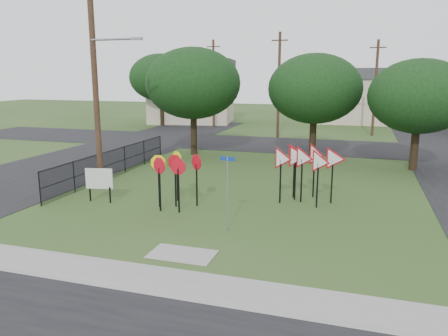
{
  "coord_description": "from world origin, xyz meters",
  "views": [
    {
      "loc": [
        4.98,
        -13.93,
        5.36
      ],
      "look_at": [
        -0.35,
        3.0,
        1.6
      ],
      "focal_mm": 35.0,
      "sensor_mm": 36.0,
      "label": 1
    }
  ],
  "objects_px": {
    "stop_sign_cluster": "(174,168)",
    "yield_sign_cluster": "(305,160)",
    "info_board": "(99,180)",
    "street_name_sign": "(227,188)"
  },
  "relations": [
    {
      "from": "stop_sign_cluster",
      "to": "yield_sign_cluster",
      "type": "distance_m",
      "value": 5.59
    },
    {
      "from": "info_board",
      "to": "street_name_sign",
      "type": "bearing_deg",
      "value": -15.68
    },
    {
      "from": "stop_sign_cluster",
      "to": "info_board",
      "type": "relative_size",
      "value": 1.49
    },
    {
      "from": "stop_sign_cluster",
      "to": "info_board",
      "type": "height_order",
      "value": "stop_sign_cluster"
    },
    {
      "from": "stop_sign_cluster",
      "to": "yield_sign_cluster",
      "type": "xyz_separation_m",
      "value": [
        5.01,
        2.48,
        0.16
      ]
    },
    {
      "from": "yield_sign_cluster",
      "to": "info_board",
      "type": "bearing_deg",
      "value": -161.8
    },
    {
      "from": "street_name_sign",
      "to": "stop_sign_cluster",
      "type": "relative_size",
      "value": 1.2
    },
    {
      "from": "street_name_sign",
      "to": "yield_sign_cluster",
      "type": "xyz_separation_m",
      "value": [
        2.11,
        4.53,
        0.28
      ]
    },
    {
      "from": "street_name_sign",
      "to": "stop_sign_cluster",
      "type": "bearing_deg",
      "value": 144.8
    },
    {
      "from": "street_name_sign",
      "to": "yield_sign_cluster",
      "type": "height_order",
      "value": "street_name_sign"
    }
  ]
}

